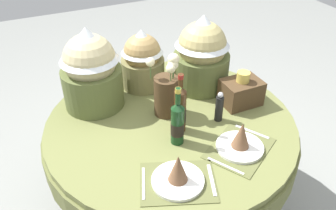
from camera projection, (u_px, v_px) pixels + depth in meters
The scene contains 12 objects.
ground at pixel (170, 204), 2.38m from camera, with size 8.00×8.00×0.00m, color gray.
dining_table at pixel (170, 137), 2.04m from camera, with size 1.42×1.42×0.72m.
place_setting_left at pixel (178, 175), 1.56m from camera, with size 0.41×0.36×0.16m.
place_setting_right at pixel (240, 142), 1.75m from camera, with size 0.43×0.40×0.16m.
flower_vase at pixel (166, 92), 1.94m from camera, with size 0.17×0.14×0.37m.
wine_bottle_left at pixel (180, 109), 1.82m from camera, with size 0.07×0.07×0.34m.
wine_bottle_right at pixel (177, 123), 1.75m from camera, with size 0.07×0.07×0.33m.
pepper_mill at pixel (219, 107), 1.92m from camera, with size 0.04×0.04×0.18m.
gift_tub_back_left at pixel (90, 66), 1.96m from camera, with size 0.35×0.35×0.48m.
gift_tub_back_centre at pixel (143, 57), 2.16m from camera, with size 0.27×0.27×0.38m.
gift_tub_back_right at pixel (202, 51), 2.13m from camera, with size 0.35×0.35×0.47m.
woven_basket_side_right at pixel (241, 91), 2.06m from camera, with size 0.23×0.17×0.21m.
Camera 1 is at (-0.67, -1.42, 1.92)m, focal length 37.53 mm.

